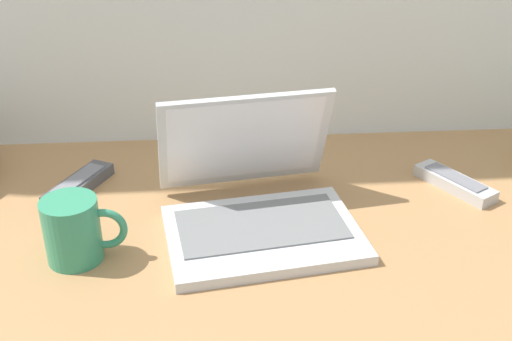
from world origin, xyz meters
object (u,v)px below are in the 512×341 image
Objects in this scene: remote_control_near at (455,183)px; remote_control_far at (79,184)px; laptop at (256,200)px; coffee_mug at (74,229)px.

remote_control_near is 0.70m from remote_control_far.
laptop is at bearing -166.33° from remote_control_near.
laptop is 0.35m from remote_control_far.
laptop is 2.72× the size of coffee_mug.
remote_control_far is at bearing 99.17° from coffee_mug.
remote_control_far is (-0.32, 0.14, -0.03)m from laptop.
coffee_mug is at bearing -165.46° from remote_control_near.
laptop is at bearing -23.08° from remote_control_far.
coffee_mug is 0.68m from remote_control_near.
remote_control_near is 0.99× the size of remote_control_far.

